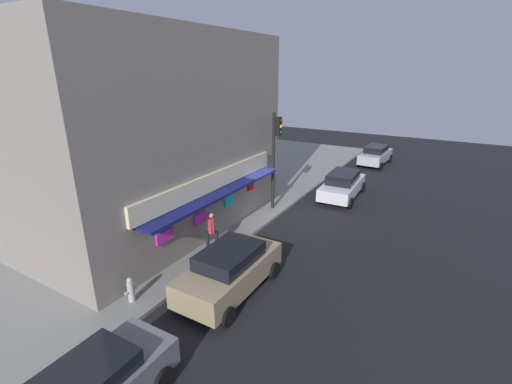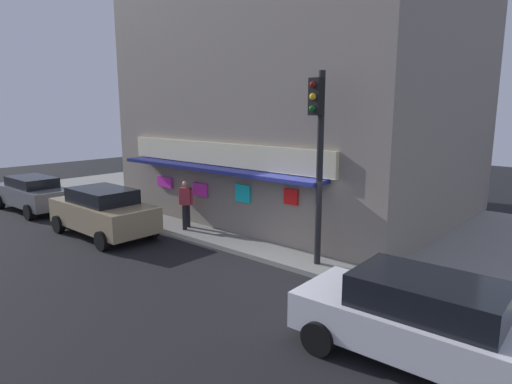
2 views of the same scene
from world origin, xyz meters
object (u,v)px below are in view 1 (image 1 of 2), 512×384
object	(u,v)px
potted_plant_by_doorway	(228,201)
potted_plant_by_window	(170,248)
traffic_light	(275,149)
pedestrian	(212,230)
parked_car_white	(342,185)
parked_car_tan	(230,270)
parked_car_silver	(375,155)
trash_can	(205,218)
fire_hydrant	(131,290)

from	to	relation	value
potted_plant_by_doorway	potted_plant_by_window	size ratio (longest dim) A/B	1.33
traffic_light	pedestrian	bearing A→B (deg)	179.41
traffic_light	parked_car_white	world-z (taller)	traffic_light
potted_plant_by_doorway	potted_plant_by_window	distance (m)	5.31
potted_plant_by_doorway	parked_car_tan	size ratio (longest dim) A/B	0.25
parked_car_silver	parked_car_tan	bearing A→B (deg)	178.83
trash_can	parked_car_white	distance (m)	9.09
pedestrian	potted_plant_by_doorway	distance (m)	4.28
potted_plant_by_doorway	parked_car_tan	bearing A→B (deg)	-144.60
potted_plant_by_window	parked_car_silver	bearing A→B (deg)	-10.40
traffic_light	parked_car_silver	distance (m)	13.68
potted_plant_by_window	pedestrian	bearing A→B (deg)	-37.75
traffic_light	potted_plant_by_doorway	distance (m)	3.77
trash_can	pedestrian	bearing A→B (deg)	-134.71
potted_plant_by_doorway	parked_car_white	size ratio (longest dim) A/B	0.24
trash_can	pedestrian	size ratio (longest dim) A/B	0.53
traffic_light	parked_car_tan	distance (m)	8.22
trash_can	parked_car_silver	size ratio (longest dim) A/B	0.22
fire_hydrant	parked_car_white	xyz separation A→B (m)	(13.84, -2.89, 0.24)
parked_car_tan	parked_car_white	size ratio (longest dim) A/B	0.94
fire_hydrant	potted_plant_by_doorway	world-z (taller)	potted_plant_by_doorway
pedestrian	potted_plant_by_window	distance (m)	1.84
fire_hydrant	trash_can	distance (m)	6.07
parked_car_tan	parked_car_white	xyz separation A→B (m)	(11.53, -0.46, -0.05)
pedestrian	parked_car_white	xyz separation A→B (m)	(9.67, -2.66, -0.28)
potted_plant_by_window	parked_car_white	distance (m)	11.70
traffic_light	pedestrian	distance (m)	6.12
pedestrian	parked_car_tan	xyz separation A→B (m)	(-1.86, -2.20, -0.23)
fire_hydrant	trash_can	size ratio (longest dim) A/B	0.96
trash_can	pedestrian	distance (m)	2.48
pedestrian	potted_plant_by_window	world-z (taller)	pedestrian
parked_car_tan	trash_can	bearing A→B (deg)	47.71
parked_car_silver	parked_car_white	size ratio (longest dim) A/B	0.93
parked_car_white	traffic_light	bearing A→B (deg)	147.23
parked_car_tan	parked_car_silver	world-z (taller)	parked_car_tan
traffic_light	potted_plant_by_doorway	xyz separation A→B (m)	(-1.78, 1.91, -2.71)
potted_plant_by_doorway	parked_car_tan	distance (m)	7.00
traffic_light	potted_plant_by_doorway	world-z (taller)	traffic_light
fire_hydrant	pedestrian	xyz separation A→B (m)	(4.17, -0.23, 0.52)
fire_hydrant	parked_car_tan	bearing A→B (deg)	-46.37
fire_hydrant	potted_plant_by_window	bearing A→B (deg)	17.28
trash_can	parked_car_white	bearing A→B (deg)	-28.87
potted_plant_by_doorway	parked_car_white	world-z (taller)	parked_car_white
parked_car_tan	parked_car_silver	bearing A→B (deg)	-1.17
fire_hydrant	potted_plant_by_doorway	bearing A→B (deg)	11.47
fire_hydrant	parked_car_silver	size ratio (longest dim) A/B	0.21
potted_plant_by_window	parked_car_white	bearing A→B (deg)	-18.71
traffic_light	pedestrian	size ratio (longest dim) A/B	3.01
potted_plant_by_doorway	parked_car_silver	size ratio (longest dim) A/B	0.26
pedestrian	potted_plant_by_doorway	bearing A→B (deg)	25.77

